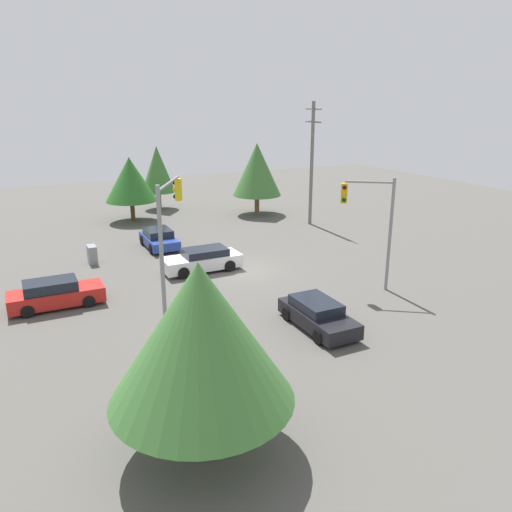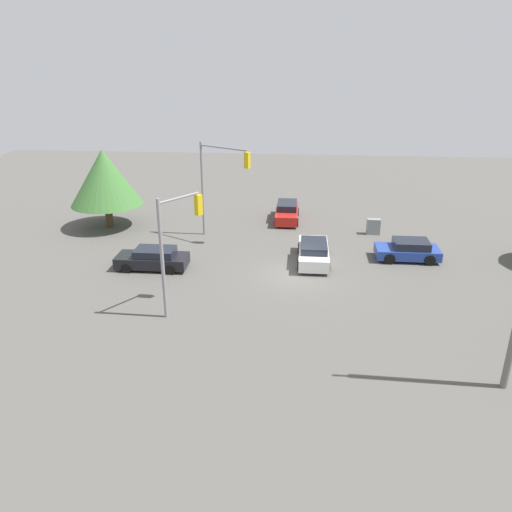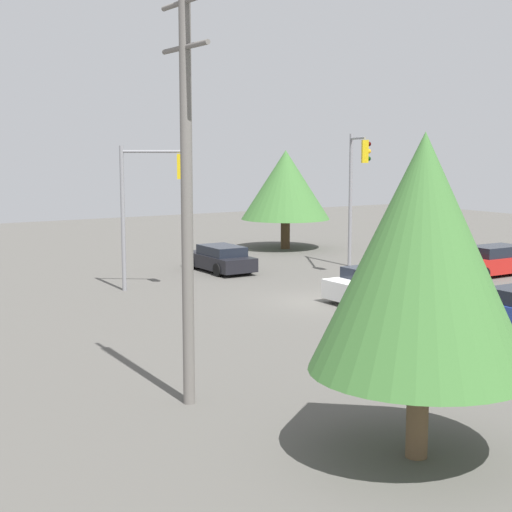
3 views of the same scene
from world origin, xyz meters
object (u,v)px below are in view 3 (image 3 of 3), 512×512
object	(u,v)px
sedan_white	(382,284)
sedan_red	(492,261)
traffic_signal_cross	(356,177)
sedan_dark	(220,259)
traffic_signal_main	(147,194)

from	to	relation	value
sedan_white	sedan_red	world-z (taller)	sedan_red
sedan_white	traffic_signal_cross	world-z (taller)	traffic_signal_cross
sedan_white	sedan_red	xyz separation A→B (m)	(-1.97, 8.67, -0.00)
sedan_dark	traffic_signal_main	bearing A→B (deg)	-150.27
traffic_signal_main	sedan_white	bearing A→B (deg)	-9.17
sedan_white	traffic_signal_main	world-z (taller)	traffic_signal_main
sedan_red	sedan_dark	bearing A→B (deg)	52.96
sedan_white	traffic_signal_main	distance (m)	10.56
sedan_white	sedan_dark	xyz separation A→B (m)	(-9.95, -1.91, -0.05)
traffic_signal_main	sedan_dark	bearing A→B (deg)	64.93
sedan_red	traffic_signal_main	xyz separation A→B (m)	(-5.00, -15.80, 3.50)
sedan_white	traffic_signal_cross	bearing A→B (deg)	149.20
sedan_white	traffic_signal_main	bearing A→B (deg)	-134.37
sedan_dark	traffic_signal_main	distance (m)	6.98
sedan_dark	sedan_red	xyz separation A→B (m)	(7.98, 10.58, 0.05)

